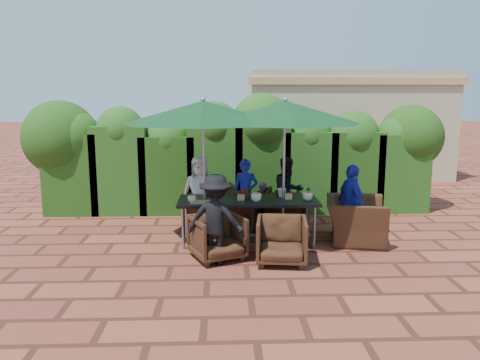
{
  "coord_description": "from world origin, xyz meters",
  "views": [
    {
      "loc": [
        -0.34,
        -7.73,
        2.47
      ],
      "look_at": [
        -0.03,
        0.4,
        1.02
      ],
      "focal_mm": 35.0,
      "sensor_mm": 36.0,
      "label": 1
    }
  ],
  "objects_px": {
    "umbrella_right": "(285,112)",
    "chair_far_right": "(288,207)",
    "umbrella_left": "(203,112)",
    "chair_near_left": "(217,235)",
    "chair_end_right": "(355,213)",
    "dining_table": "(248,203)",
    "chair_near_right": "(282,238)",
    "chair_far_left": "(206,209)",
    "chair_far_mid": "(240,206)"
  },
  "relations": [
    {
      "from": "umbrella_left",
      "to": "umbrella_right",
      "type": "height_order",
      "value": "same"
    },
    {
      "from": "umbrella_left",
      "to": "chair_near_right",
      "type": "distance_m",
      "value": 2.45
    },
    {
      "from": "chair_far_left",
      "to": "chair_far_right",
      "type": "xyz_separation_m",
      "value": [
        1.55,
        -0.09,
        0.05
      ]
    },
    {
      "from": "chair_far_mid",
      "to": "chair_far_left",
      "type": "bearing_deg",
      "value": 14.51
    },
    {
      "from": "umbrella_left",
      "to": "chair_far_right",
      "type": "bearing_deg",
      "value": 27.58
    },
    {
      "from": "umbrella_right",
      "to": "chair_far_left",
      "type": "relative_size",
      "value": 3.54
    },
    {
      "from": "dining_table",
      "to": "chair_far_right",
      "type": "bearing_deg",
      "value": 46.83
    },
    {
      "from": "dining_table",
      "to": "chair_far_mid",
      "type": "relative_size",
      "value": 2.72
    },
    {
      "from": "umbrella_left",
      "to": "chair_far_right",
      "type": "height_order",
      "value": "umbrella_left"
    },
    {
      "from": "umbrella_right",
      "to": "chair_far_left",
      "type": "bearing_deg",
      "value": 146.84
    },
    {
      "from": "umbrella_right",
      "to": "chair_end_right",
      "type": "height_order",
      "value": "umbrella_right"
    },
    {
      "from": "chair_far_left",
      "to": "chair_far_right",
      "type": "relative_size",
      "value": 0.88
    },
    {
      "from": "dining_table",
      "to": "umbrella_right",
      "type": "height_order",
      "value": "umbrella_right"
    },
    {
      "from": "chair_far_right",
      "to": "chair_near_left",
      "type": "distance_m",
      "value": 2.15
    },
    {
      "from": "umbrella_left",
      "to": "umbrella_right",
      "type": "relative_size",
      "value": 1.04
    },
    {
      "from": "dining_table",
      "to": "umbrella_right",
      "type": "distance_m",
      "value": 1.66
    },
    {
      "from": "chair_near_left",
      "to": "chair_end_right",
      "type": "distance_m",
      "value": 2.51
    },
    {
      "from": "dining_table",
      "to": "chair_end_right",
      "type": "bearing_deg",
      "value": -0.57
    },
    {
      "from": "chair_far_mid",
      "to": "chair_near_left",
      "type": "height_order",
      "value": "chair_far_mid"
    },
    {
      "from": "umbrella_right",
      "to": "chair_near_right",
      "type": "height_order",
      "value": "umbrella_right"
    },
    {
      "from": "chair_far_left",
      "to": "chair_far_mid",
      "type": "height_order",
      "value": "chair_far_mid"
    },
    {
      "from": "chair_end_right",
      "to": "chair_near_left",
      "type": "bearing_deg",
      "value": 121.51
    },
    {
      "from": "dining_table",
      "to": "chair_end_right",
      "type": "height_order",
      "value": "chair_end_right"
    },
    {
      "from": "chair_near_left",
      "to": "chair_end_right",
      "type": "xyz_separation_m",
      "value": [
        2.37,
        0.83,
        0.12
      ]
    },
    {
      "from": "umbrella_left",
      "to": "chair_far_left",
      "type": "height_order",
      "value": "umbrella_left"
    },
    {
      "from": "chair_near_right",
      "to": "chair_end_right",
      "type": "distance_m",
      "value": 1.75
    },
    {
      "from": "umbrella_left",
      "to": "chair_far_mid",
      "type": "xyz_separation_m",
      "value": [
        0.64,
        0.79,
        -1.78
      ]
    },
    {
      "from": "umbrella_left",
      "to": "chair_near_right",
      "type": "height_order",
      "value": "umbrella_left"
    },
    {
      "from": "chair_near_right",
      "to": "chair_near_left",
      "type": "bearing_deg",
      "value": 174.13
    },
    {
      "from": "umbrella_right",
      "to": "chair_end_right",
      "type": "bearing_deg",
      "value": -3.11
    },
    {
      "from": "dining_table",
      "to": "chair_near_left",
      "type": "relative_size",
      "value": 3.13
    },
    {
      "from": "chair_far_mid",
      "to": "chair_near_right",
      "type": "distance_m",
      "value": 1.98
    },
    {
      "from": "chair_far_right",
      "to": "chair_far_mid",
      "type": "bearing_deg",
      "value": 13.47
    },
    {
      "from": "umbrella_right",
      "to": "chair_far_mid",
      "type": "xyz_separation_m",
      "value": [
        -0.71,
        0.79,
        -1.78
      ]
    },
    {
      "from": "chair_near_right",
      "to": "chair_far_mid",
      "type": "bearing_deg",
      "value": 112.7
    },
    {
      "from": "dining_table",
      "to": "umbrella_left",
      "type": "distance_m",
      "value": 1.71
    },
    {
      "from": "chair_near_left",
      "to": "chair_end_right",
      "type": "height_order",
      "value": "chair_end_right"
    },
    {
      "from": "chair_near_right",
      "to": "chair_end_right",
      "type": "height_order",
      "value": "chair_end_right"
    },
    {
      "from": "umbrella_left",
      "to": "dining_table",
      "type": "bearing_deg",
      "value": -3.62
    },
    {
      "from": "dining_table",
      "to": "chair_far_right",
      "type": "xyz_separation_m",
      "value": [
        0.8,
        0.85,
        -0.26
      ]
    },
    {
      "from": "chair_far_right",
      "to": "chair_end_right",
      "type": "height_order",
      "value": "chair_end_right"
    },
    {
      "from": "umbrella_left",
      "to": "chair_near_left",
      "type": "height_order",
      "value": "umbrella_left"
    },
    {
      "from": "umbrella_left",
      "to": "chair_near_left",
      "type": "distance_m",
      "value": 2.05
    },
    {
      "from": "umbrella_left",
      "to": "chair_near_left",
      "type": "xyz_separation_m",
      "value": [
        0.23,
        -0.89,
        -1.84
      ]
    },
    {
      "from": "chair_far_left",
      "to": "chair_near_left",
      "type": "height_order",
      "value": "chair_near_left"
    },
    {
      "from": "chair_near_right",
      "to": "chair_end_right",
      "type": "xyz_separation_m",
      "value": [
        1.41,
        1.04,
        0.11
      ]
    },
    {
      "from": "chair_far_mid",
      "to": "chair_near_right",
      "type": "bearing_deg",
      "value": 129.38
    },
    {
      "from": "umbrella_right",
      "to": "chair_far_right",
      "type": "bearing_deg",
      "value": 76.67
    },
    {
      "from": "chair_far_mid",
      "to": "dining_table",
      "type": "bearing_deg",
      "value": 120.22
    },
    {
      "from": "umbrella_left",
      "to": "chair_end_right",
      "type": "height_order",
      "value": "umbrella_left"
    }
  ]
}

